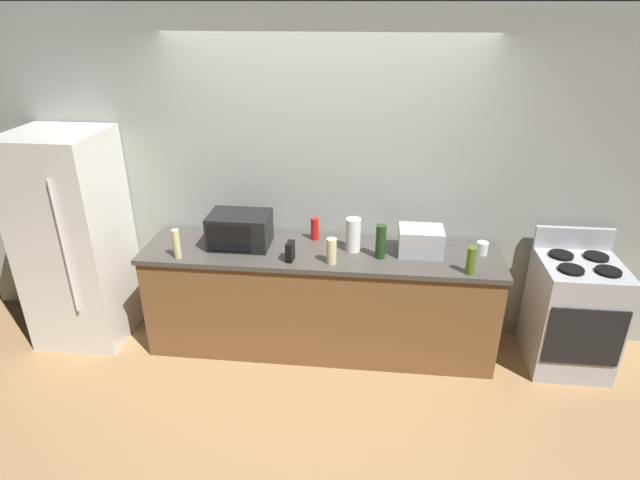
{
  "coord_description": "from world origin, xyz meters",
  "views": [
    {
      "loc": [
        0.41,
        -3.26,
        2.71
      ],
      "look_at": [
        0.0,
        0.4,
        1.0
      ],
      "focal_mm": 29.15,
      "sensor_mm": 36.0,
      "label": 1
    }
  ],
  "objects_px": {
    "microwave": "(240,230)",
    "refrigerator": "(75,239)",
    "mug_white": "(482,248)",
    "toaster_oven": "(421,241)",
    "stove_range": "(572,314)",
    "cordless_phone": "(290,251)",
    "bottle_vinegar": "(177,244)",
    "paper_towel_roll": "(353,235)",
    "bottle_wine": "(381,242)",
    "bottle_olive_oil": "(471,261)",
    "bottle_hot_sauce": "(315,229)",
    "bottle_hand_soap": "(331,251)"
  },
  "relations": [
    {
      "from": "refrigerator",
      "to": "toaster_oven",
      "type": "bearing_deg",
      "value": 1.22
    },
    {
      "from": "stove_range",
      "to": "microwave",
      "type": "relative_size",
      "value": 2.25
    },
    {
      "from": "bottle_hand_soap",
      "to": "mug_white",
      "type": "height_order",
      "value": "bottle_hand_soap"
    },
    {
      "from": "toaster_oven",
      "to": "bottle_hot_sauce",
      "type": "xyz_separation_m",
      "value": [
        -0.85,
        0.17,
        -0.01
      ]
    },
    {
      "from": "bottle_vinegar",
      "to": "bottle_olive_oil",
      "type": "relative_size",
      "value": 1.12
    },
    {
      "from": "microwave",
      "to": "paper_towel_roll",
      "type": "distance_m",
      "value": 0.91
    },
    {
      "from": "stove_range",
      "to": "toaster_oven",
      "type": "xyz_separation_m",
      "value": [
        -1.22,
        0.06,
        0.54
      ]
    },
    {
      "from": "stove_range",
      "to": "bottle_olive_oil",
      "type": "bearing_deg",
      "value": -164.84
    },
    {
      "from": "refrigerator",
      "to": "stove_range",
      "type": "relative_size",
      "value": 1.67
    },
    {
      "from": "toaster_oven",
      "to": "bottle_wine",
      "type": "distance_m",
      "value": 0.33
    },
    {
      "from": "refrigerator",
      "to": "stove_range",
      "type": "bearing_deg",
      "value": 0.0
    },
    {
      "from": "refrigerator",
      "to": "mug_white",
      "type": "xyz_separation_m",
      "value": [
        3.31,
        0.1,
        0.05
      ]
    },
    {
      "from": "microwave",
      "to": "bottle_wine",
      "type": "height_order",
      "value": "same"
    },
    {
      "from": "bottle_wine",
      "to": "bottle_vinegar",
      "type": "height_order",
      "value": "bottle_wine"
    },
    {
      "from": "bottle_hand_soap",
      "to": "bottle_olive_oil",
      "type": "relative_size",
      "value": 0.97
    },
    {
      "from": "bottle_olive_oil",
      "to": "bottle_hot_sauce",
      "type": "distance_m",
      "value": 1.28
    },
    {
      "from": "refrigerator",
      "to": "bottle_vinegar",
      "type": "distance_m",
      "value": 1.0
    },
    {
      "from": "bottle_olive_oil",
      "to": "bottle_hot_sauce",
      "type": "height_order",
      "value": "bottle_olive_oil"
    },
    {
      "from": "microwave",
      "to": "refrigerator",
      "type": "bearing_deg",
      "value": -178.03
    },
    {
      "from": "paper_towel_roll",
      "to": "bottle_olive_oil",
      "type": "bearing_deg",
      "value": -18.47
    },
    {
      "from": "refrigerator",
      "to": "bottle_hand_soap",
      "type": "relative_size",
      "value": 8.99
    },
    {
      "from": "bottle_vinegar",
      "to": "mug_white",
      "type": "height_order",
      "value": "bottle_vinegar"
    },
    {
      "from": "cordless_phone",
      "to": "bottle_hand_soap",
      "type": "relative_size",
      "value": 0.75
    },
    {
      "from": "bottle_olive_oil",
      "to": "mug_white",
      "type": "bearing_deg",
      "value": 67.08
    },
    {
      "from": "mug_white",
      "to": "stove_range",
      "type": "bearing_deg",
      "value": -7.66
    },
    {
      "from": "stove_range",
      "to": "mug_white",
      "type": "bearing_deg",
      "value": 172.34
    },
    {
      "from": "toaster_oven",
      "to": "stove_range",
      "type": "bearing_deg",
      "value": -2.83
    },
    {
      "from": "stove_range",
      "to": "cordless_phone",
      "type": "xyz_separation_m",
      "value": [
        -2.21,
        -0.17,
        0.51
      ]
    },
    {
      "from": "refrigerator",
      "to": "toaster_oven",
      "type": "distance_m",
      "value": 2.83
    },
    {
      "from": "toaster_oven",
      "to": "bottle_wine",
      "type": "relative_size",
      "value": 1.26
    },
    {
      "from": "toaster_oven",
      "to": "bottle_vinegar",
      "type": "xyz_separation_m",
      "value": [
        -1.86,
        -0.28,
        0.01
      ]
    },
    {
      "from": "paper_towel_roll",
      "to": "bottle_hand_soap",
      "type": "xyz_separation_m",
      "value": [
        -0.15,
        -0.24,
        -0.03
      ]
    },
    {
      "from": "cordless_phone",
      "to": "bottle_hot_sauce",
      "type": "xyz_separation_m",
      "value": [
        0.14,
        0.4,
        0.02
      ]
    },
    {
      "from": "refrigerator",
      "to": "cordless_phone",
      "type": "xyz_separation_m",
      "value": [
        1.84,
        -0.17,
        0.07
      ]
    },
    {
      "from": "paper_towel_roll",
      "to": "mug_white",
      "type": "xyz_separation_m",
      "value": [
        1.01,
        0.05,
        -0.09
      ]
    },
    {
      "from": "cordless_phone",
      "to": "bottle_olive_oil",
      "type": "bearing_deg",
      "value": 3.09
    },
    {
      "from": "mug_white",
      "to": "microwave",
      "type": "bearing_deg",
      "value": -178.47
    },
    {
      "from": "paper_towel_roll",
      "to": "bottle_vinegar",
      "type": "bearing_deg",
      "value": -168.46
    },
    {
      "from": "stove_range",
      "to": "bottle_hot_sauce",
      "type": "height_order",
      "value": "bottle_hot_sauce"
    },
    {
      "from": "stove_range",
      "to": "bottle_vinegar",
      "type": "height_order",
      "value": "bottle_vinegar"
    },
    {
      "from": "toaster_oven",
      "to": "bottle_vinegar",
      "type": "height_order",
      "value": "bottle_vinegar"
    },
    {
      "from": "paper_towel_roll",
      "to": "bottle_olive_oil",
      "type": "relative_size",
      "value": 1.3
    },
    {
      "from": "stove_range",
      "to": "paper_towel_roll",
      "type": "relative_size",
      "value": 4.0
    },
    {
      "from": "toaster_oven",
      "to": "cordless_phone",
      "type": "height_order",
      "value": "toaster_oven"
    },
    {
      "from": "stove_range",
      "to": "mug_white",
      "type": "distance_m",
      "value": 0.89
    },
    {
      "from": "bottle_vinegar",
      "to": "bottle_hand_soap",
      "type": "distance_m",
      "value": 1.19
    },
    {
      "from": "bottle_vinegar",
      "to": "bottle_hot_sauce",
      "type": "xyz_separation_m",
      "value": [
        1.01,
        0.45,
        -0.02
      ]
    },
    {
      "from": "paper_towel_roll",
      "to": "toaster_oven",
      "type": "bearing_deg",
      "value": 1.09
    },
    {
      "from": "bottle_vinegar",
      "to": "microwave",
      "type": "bearing_deg",
      "value": 32.38
    },
    {
      "from": "toaster_oven",
      "to": "mug_white",
      "type": "xyz_separation_m",
      "value": [
        0.48,
        0.04,
        -0.06
      ]
    }
  ]
}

